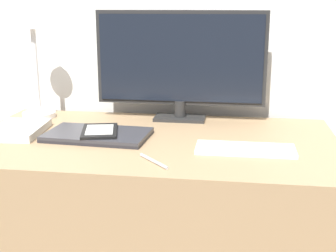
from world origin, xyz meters
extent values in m
cube|color=#997A56|center=(0.00, 0.14, 0.36)|extent=(1.23, 0.70, 0.71)
cube|color=#262626|center=(0.06, 0.42, 0.72)|extent=(0.20, 0.11, 0.01)
cylinder|color=#262626|center=(0.06, 0.42, 0.75)|extent=(0.04, 0.04, 0.06)
cube|color=#262626|center=(0.06, 0.42, 0.95)|extent=(0.64, 0.01, 0.35)
cube|color=black|center=(0.06, 0.42, 0.95)|extent=(0.62, 0.01, 0.33)
cube|color=silver|center=(0.31, 0.05, 0.72)|extent=(0.30, 0.12, 0.01)
cube|color=silver|center=(0.31, 0.05, 0.72)|extent=(0.28, 0.10, 0.00)
cube|color=#232328|center=(-0.18, 0.13, 0.72)|extent=(0.35, 0.22, 0.01)
cube|color=#333338|center=(-0.18, 0.13, 0.73)|extent=(0.35, 0.22, 0.01)
cube|color=black|center=(-0.17, 0.13, 0.74)|extent=(0.15, 0.20, 0.01)
cube|color=beige|center=(-0.17, 0.13, 0.74)|extent=(0.12, 0.15, 0.00)
cylinder|color=white|center=(-0.49, 0.37, 0.72)|extent=(0.13, 0.13, 0.02)
cylinder|color=white|center=(-0.49, 0.37, 0.89)|extent=(0.02, 0.02, 0.33)
cone|color=white|center=(-0.49, 0.37, 1.09)|extent=(0.10, 0.10, 0.07)
cube|color=silver|center=(-0.47, 0.14, 0.72)|extent=(0.18, 0.25, 0.03)
cube|color=silver|center=(-0.47, 0.10, 0.74)|extent=(0.09, 0.05, 0.00)
cylinder|color=silver|center=(0.05, -0.09, 0.72)|extent=(0.10, 0.11, 0.01)
camera|label=1|loc=(0.28, -1.33, 1.15)|focal=50.00mm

